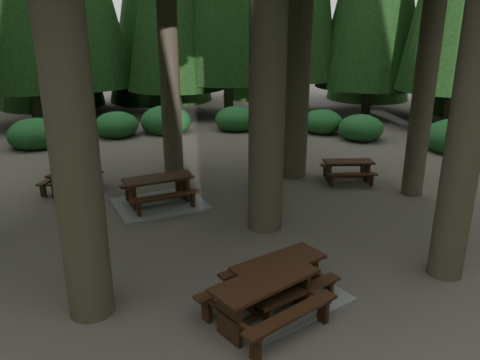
{
  "coord_description": "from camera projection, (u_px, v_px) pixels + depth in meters",
  "views": [
    {
      "loc": [
        -1.07,
        -10.28,
        4.79
      ],
      "look_at": [
        0.23,
        0.6,
        1.1
      ],
      "focal_mm": 35.0,
      "sensor_mm": 36.0,
      "label": 1
    }
  ],
  "objects": [
    {
      "name": "picnic_table_d",
      "position": [
        348.0,
        168.0,
        14.79
      ],
      "size": [
        1.62,
        1.35,
        0.67
      ],
      "rotation": [
        0.0,
        0.0,
        -0.07
      ],
      "color": "black",
      "rests_on": "ground"
    },
    {
      "name": "picnic_table_b",
      "position": [
        71.0,
        176.0,
        13.9
      ],
      "size": [
        1.73,
        1.93,
        0.7
      ],
      "rotation": [
        0.0,
        0.0,
        1.25
      ],
      "color": "black",
      "rests_on": "ground"
    },
    {
      "name": "picnic_table_c",
      "position": [
        159.0,
        195.0,
        12.88
      ],
      "size": [
        2.89,
        2.64,
        0.8
      ],
      "rotation": [
        0.0,
        0.0,
        0.34
      ],
      "color": "gray",
      "rests_on": "ground"
    },
    {
      "name": "ground",
      "position": [
        234.0,
        231.0,
        11.32
      ],
      "size": [
        80.0,
        80.0,
        0.0
      ],
      "primitive_type": "plane",
      "color": "#4F4840",
      "rests_on": "ground"
    },
    {
      "name": "picnic_table_e",
      "position": [
        265.0,
        293.0,
        7.74
      ],
      "size": [
        2.4,
        2.29,
        0.81
      ],
      "rotation": [
        0.0,
        0.0,
        0.56
      ],
      "color": "black",
      "rests_on": "ground"
    },
    {
      "name": "picnic_table_a",
      "position": [
        278.0,
        286.0,
        8.5
      ],
      "size": [
        2.83,
        2.68,
        0.75
      ],
      "rotation": [
        0.0,
        0.0,
        0.5
      ],
      "color": "gray",
      "rests_on": "ground"
    },
    {
      "name": "shrub_ring",
      "position": [
        258.0,
        203.0,
        11.98
      ],
      "size": [
        23.86,
        24.64,
        1.49
      ],
      "color": "#1F5C2E",
      "rests_on": "ground"
    }
  ]
}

